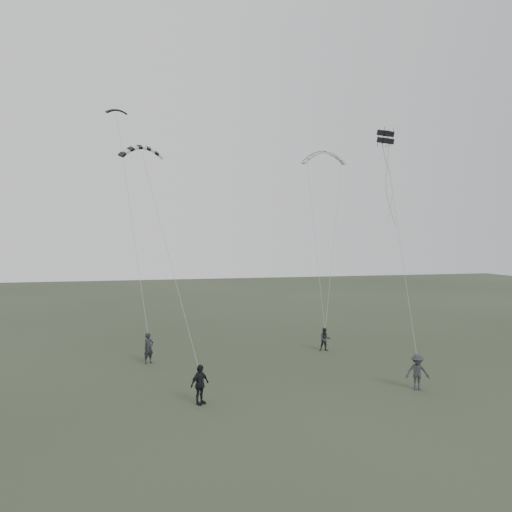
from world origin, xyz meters
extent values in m
plane|color=#2C3724|center=(0.00, 0.00, 0.00)|extent=(140.00, 140.00, 0.00)
imported|color=black|center=(-5.51, 6.09, 0.95)|extent=(0.83, 0.77, 1.89)
imported|color=#27272C|center=(6.39, 6.73, 0.79)|extent=(0.85, 0.70, 1.58)
imported|color=black|center=(-3.44, -2.26, 0.93)|extent=(1.14, 1.01, 1.86)
imported|color=#2D2D32|center=(7.64, -2.71, 0.91)|extent=(1.33, 1.02, 1.82)
camera|label=1|loc=(-6.42, -25.18, 7.71)|focal=35.00mm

